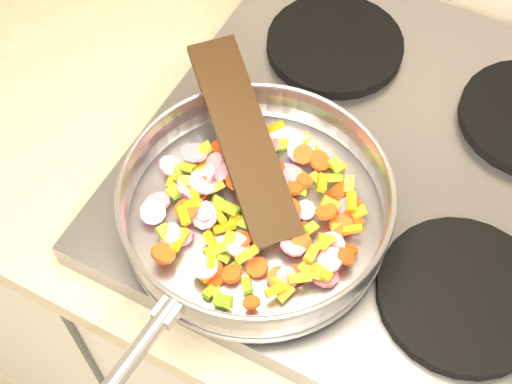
% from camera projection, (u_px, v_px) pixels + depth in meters
% --- Properties ---
extents(cooktop, '(0.60, 0.60, 0.04)m').
position_uv_depth(cooktop, '(388.00, 168.00, 0.91)').
color(cooktop, '#939399').
rests_on(cooktop, counter_top).
extents(grate_fl, '(0.19, 0.19, 0.02)m').
position_uv_depth(grate_fl, '(239.00, 195.00, 0.85)').
color(grate_fl, black).
rests_on(grate_fl, cooktop).
extents(grate_fr, '(0.19, 0.19, 0.02)m').
position_uv_depth(grate_fr, '(463.00, 295.00, 0.78)').
color(grate_fr, black).
rests_on(grate_fr, cooktop).
extents(grate_bl, '(0.19, 0.19, 0.02)m').
position_uv_depth(grate_bl, '(335.00, 45.00, 0.99)').
color(grate_bl, black).
rests_on(grate_bl, cooktop).
extents(saute_pan, '(0.35, 0.52, 0.06)m').
position_uv_depth(saute_pan, '(255.00, 204.00, 0.80)').
color(saute_pan, '#9E9EA5').
rests_on(saute_pan, grate_fl).
extents(vegetable_heap, '(0.26, 0.25, 0.05)m').
position_uv_depth(vegetable_heap, '(255.00, 208.00, 0.81)').
color(vegetable_heap, gold).
rests_on(vegetable_heap, saute_pan).
extents(wooden_spatula, '(0.22, 0.21, 0.08)m').
position_uv_depth(wooden_spatula, '(244.00, 139.00, 0.81)').
color(wooden_spatula, black).
rests_on(wooden_spatula, saute_pan).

